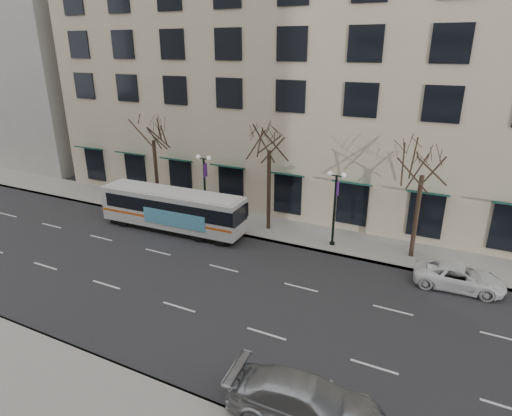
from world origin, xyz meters
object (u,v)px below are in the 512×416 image
Objects in this scene: tree_far_mid at (269,137)px; lamp_post_right at (335,205)px; tree_far_right at (424,160)px; lamp_post_left at (205,185)px; tree_far_left at (152,128)px; silver_car at (306,403)px; city_bus at (173,209)px; white_pickup at (459,277)px.

lamp_post_right is at bearing -6.83° from tree_far_mid.
tree_far_right is 15.40m from lamp_post_left.
tree_far_mid is 10.01m from tree_far_right.
tree_far_mid is 6.41m from lamp_post_right.
tree_far_left is 1.45× the size of silver_car.
tree_far_right reaches higher than lamp_post_left.
city_bus is at bearing -169.52° from tree_far_right.
lamp_post_left is at bearing 38.02° from silver_car.
tree_far_mid is at bearing 173.17° from lamp_post_right.
tree_far_mid is 0.77× the size of city_bus.
white_pickup is at bearing -42.59° from tree_far_right.
tree_far_mid is 1.64× the size of lamp_post_right.
silver_car is at bearing -60.85° from tree_far_mid.
tree_far_right reaches higher than silver_car.
tree_far_left is at bearing 45.93° from silver_car.
lamp_post_right is at bearing -173.15° from tree_far_right.
lamp_post_left is at bearing -6.83° from tree_far_left.
tree_far_right is (20.00, 0.00, -0.28)m from tree_far_left.
tree_far_mid is 6.40m from lamp_post_left.
tree_far_right is at bearing 44.39° from white_pickup.
tree_far_right reaches higher than lamp_post_right.
lamp_post_left reaches higher than city_bus.
tree_far_mid is 1.06× the size of tree_far_right.
city_bus is (3.79, -3.00, -5.07)m from tree_far_left.
lamp_post_right reaches higher than silver_car.
tree_far_left is 23.77m from white_pickup.
tree_far_left is at bearing -180.00° from tree_far_mid.
city_bus is at bearing 45.71° from silver_car.
lamp_post_left reaches higher than white_pickup.
tree_far_mid is at bearing 24.32° from silver_car.
white_pickup is at bearing -24.69° from silver_car.
tree_far_mid is at bearing 180.00° from tree_far_right.
tree_far_mid is 14.51m from white_pickup.
tree_far_right is 1.69× the size of white_pickup.
tree_far_right is 16.09m from silver_car.
tree_far_left reaches higher than tree_far_right.
silver_car is at bearing 157.13° from white_pickup.
lamp_post_right is 8.40m from white_pickup.
tree_far_right is at bearing 2.29° from lamp_post_left.
tree_far_mid reaches higher than silver_car.
city_bus is at bearing -167.93° from lamp_post_right.
city_bus is at bearing -154.23° from tree_far_mid.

